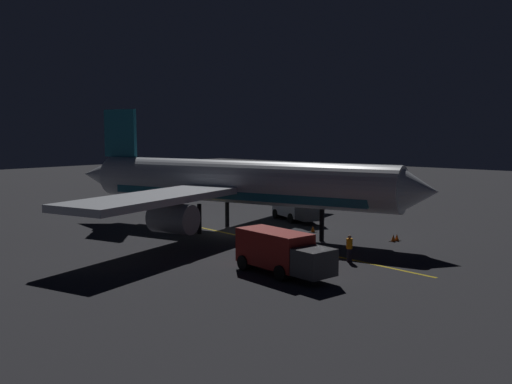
{
  "coord_description": "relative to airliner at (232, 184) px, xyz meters",
  "views": [
    {
      "loc": [
        34.46,
        31.78,
        8.39
      ],
      "look_at": [
        0.0,
        2.0,
        3.5
      ],
      "focal_mm": 40.36,
      "sensor_mm": 36.0,
      "label": 1
    }
  ],
  "objects": [
    {
      "name": "traffic_cone_under_wing",
      "position": [
        -4.25,
        5.21,
        -3.75
      ],
      "size": [
        0.5,
        0.5,
        0.55
      ],
      "color": "#EA590F",
      "rests_on": "ground_plane"
    },
    {
      "name": "apron_guide_stripe",
      "position": [
        1.31,
        4.56,
        -3.99
      ],
      "size": [
        4.19,
        29.23,
        0.01
      ],
      "primitive_type": "cube",
      "rotation": [
        0.0,
        0.0,
        -0.13
      ],
      "color": "gold",
      "rests_on": "ground_plane"
    },
    {
      "name": "ground_plane",
      "position": [
        -0.11,
        0.56,
        -4.1
      ],
      "size": [
        180.0,
        180.0,
        0.2
      ],
      "primitive_type": "cube",
      "color": "#2F2F33"
    },
    {
      "name": "ground_crew_worker",
      "position": [
        3.03,
        13.19,
        -3.11
      ],
      "size": [
        0.4,
        0.4,
        1.74
      ],
      "color": "black",
      "rests_on": "ground_plane"
    },
    {
      "name": "catering_truck",
      "position": [
        -8.05,
        0.6,
        -2.76
      ],
      "size": [
        4.53,
        6.62,
        2.36
      ],
      "color": "silver",
      "rests_on": "ground_plane"
    },
    {
      "name": "baggage_truck",
      "position": [
        8.49,
        11.93,
        -2.7
      ],
      "size": [
        3.14,
        6.8,
        2.5
      ],
      "color": "maroon",
      "rests_on": "ground_plane"
    },
    {
      "name": "traffic_cone_far",
      "position": [
        -4.93,
        12.16,
        -3.75
      ],
      "size": [
        0.5,
        0.5,
        0.55
      ],
      "color": "#EA590F",
      "rests_on": "ground_plane"
    },
    {
      "name": "traffic_cone_near_left",
      "position": [
        -5.38,
        12.22,
        -3.75
      ],
      "size": [
        0.5,
        0.5,
        0.55
      ],
      "color": "#EA590F",
      "rests_on": "ground_plane"
    },
    {
      "name": "traffic_cone_near_right",
      "position": [
        3.01,
        11.52,
        -3.75
      ],
      "size": [
        0.5,
        0.5,
        0.55
      ],
      "color": "#EA590F",
      "rests_on": "ground_plane"
    },
    {
      "name": "airliner",
      "position": [
        0.0,
        0.0,
        0.0
      ],
      "size": [
        33.29,
        33.38,
        10.31
      ],
      "color": "silver",
      "rests_on": "ground_plane"
    }
  ]
}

